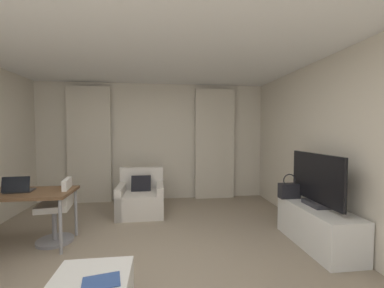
% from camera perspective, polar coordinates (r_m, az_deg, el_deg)
% --- Properties ---
extents(ground_plane, '(12.00, 12.00, 0.00)m').
position_cam_1_polar(ground_plane, '(3.03, -10.22, -27.66)').
color(ground_plane, gray).
extents(wall_window, '(5.12, 0.06, 2.60)m').
position_cam_1_polar(wall_window, '(5.64, -8.75, 0.49)').
color(wall_window, beige).
rests_on(wall_window, ground).
extents(wall_right, '(0.06, 6.12, 2.60)m').
position_cam_1_polar(wall_right, '(3.54, 35.14, -1.47)').
color(wall_right, beige).
rests_on(wall_right, ground).
extents(ceiling, '(5.12, 6.12, 0.06)m').
position_cam_1_polar(ceiling, '(2.83, -10.76, 25.61)').
color(ceiling, white).
rests_on(ceiling, wall_left).
extents(curtain_left_panel, '(0.90, 0.06, 2.50)m').
position_cam_1_polar(curtain_left_panel, '(5.72, -22.69, -0.18)').
color(curtain_left_panel, beige).
rests_on(curtain_left_panel, ground).
extents(curtain_right_panel, '(0.90, 0.06, 2.50)m').
position_cam_1_polar(curtain_right_panel, '(5.64, 5.31, 0.00)').
color(curtain_right_panel, beige).
rests_on(curtain_right_panel, ground).
extents(armchair, '(0.83, 0.81, 0.83)m').
position_cam_1_polar(armchair, '(4.80, -11.73, -12.32)').
color(armchair, silver).
rests_on(armchair, ground).
extents(desk, '(1.31, 0.66, 0.74)m').
position_cam_1_polar(desk, '(4.03, -35.01, -9.96)').
color(desk, brown).
rests_on(desk, ground).
extents(desk_chair, '(0.48, 0.48, 0.88)m').
position_cam_1_polar(desk_chair, '(4.01, -28.70, -14.03)').
color(desk_chair, gray).
rests_on(desk_chair, ground).
extents(laptop, '(0.35, 0.28, 0.22)m').
position_cam_1_polar(laptop, '(4.02, -35.23, -8.44)').
color(laptop, '#2D2D33').
rests_on(laptop, desk).
extents(magazine_open, '(0.31, 0.25, 0.01)m').
position_cam_1_polar(magazine_open, '(2.28, -20.29, -27.72)').
color(magazine_open, '#335193').
rests_on(magazine_open, coffee_table).
extents(tv_console, '(0.51, 1.23, 0.53)m').
position_cam_1_polar(tv_console, '(3.86, 27.01, -16.63)').
color(tv_console, white).
rests_on(tv_console, ground).
extents(tv_flatscreen, '(0.20, 1.07, 0.71)m').
position_cam_1_polar(tv_flatscreen, '(3.75, 26.81, -7.68)').
color(tv_flatscreen, '#333338').
rests_on(tv_flatscreen, tv_console).
extents(handbag_primary, '(0.30, 0.14, 0.37)m').
position_cam_1_polar(handbag_primary, '(4.06, 21.58, -9.89)').
color(handbag_primary, black).
rests_on(handbag_primary, tv_console).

